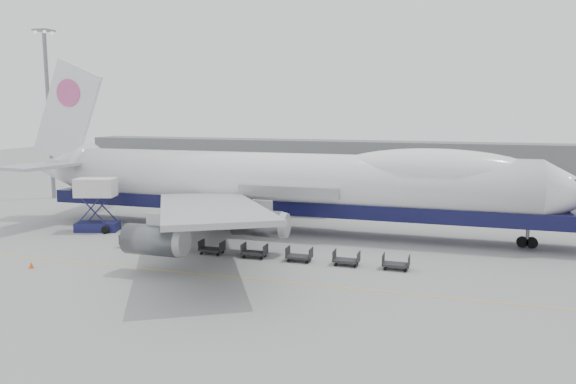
% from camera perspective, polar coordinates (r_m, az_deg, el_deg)
% --- Properties ---
extents(ground, '(260.00, 260.00, 0.00)m').
position_cam_1_polar(ground, '(52.69, -3.84, -6.73)').
color(ground, gray).
rests_on(ground, ground).
extents(apron_line, '(60.00, 0.15, 0.01)m').
position_cam_1_polar(apron_line, '(47.36, -6.49, -8.52)').
color(apron_line, gold).
rests_on(apron_line, ground).
extents(hangar, '(110.00, 8.00, 7.00)m').
position_cam_1_polar(hangar, '(121.21, 3.72, 3.61)').
color(hangar, slate).
rests_on(hangar, ground).
extents(floodlight_mast, '(2.40, 2.40, 25.43)m').
position_cam_1_polar(floodlight_mast, '(93.54, -23.16, 8.11)').
color(floodlight_mast, slate).
rests_on(floodlight_mast, ground).
extents(airliner, '(67.00, 55.30, 19.98)m').
position_cam_1_polar(airliner, '(62.52, 0.64, 0.97)').
color(airliner, white).
rests_on(airliner, ground).
extents(catering_truck, '(5.13, 4.15, 6.03)m').
position_cam_1_polar(catering_truck, '(66.90, -18.89, -0.89)').
color(catering_truck, '#191B4D').
rests_on(catering_truck, ground).
extents(traffic_cone, '(0.41, 0.41, 0.60)m').
position_cam_1_polar(traffic_cone, '(54.18, -24.63, -6.76)').
color(traffic_cone, '#D6510B').
rests_on(traffic_cone, ground).
extents(dolly_0, '(2.30, 1.35, 1.30)m').
position_cam_1_polar(dolly_0, '(58.53, -15.52, -4.94)').
color(dolly_0, '#2D2D30').
rests_on(dolly_0, ground).
extents(dolly_1, '(2.30, 1.35, 1.30)m').
position_cam_1_polar(dolly_1, '(56.32, -11.78, -5.33)').
color(dolly_1, '#2D2D30').
rests_on(dolly_1, ground).
extents(dolly_2, '(2.30, 1.35, 1.30)m').
position_cam_1_polar(dolly_2, '(54.37, -7.74, -5.72)').
color(dolly_2, '#2D2D30').
rests_on(dolly_2, ground).
extents(dolly_3, '(2.30, 1.35, 1.30)m').
position_cam_1_polar(dolly_3, '(52.72, -3.42, -6.12)').
color(dolly_3, '#2D2D30').
rests_on(dolly_3, ground).
extents(dolly_4, '(2.30, 1.35, 1.30)m').
position_cam_1_polar(dolly_4, '(51.38, 1.15, -6.49)').
color(dolly_4, '#2D2D30').
rests_on(dolly_4, ground).
extents(dolly_5, '(2.30, 1.35, 1.30)m').
position_cam_1_polar(dolly_5, '(50.38, 5.95, -6.84)').
color(dolly_5, '#2D2D30').
rests_on(dolly_5, ground).
extents(dolly_6, '(2.30, 1.35, 1.30)m').
position_cam_1_polar(dolly_6, '(49.74, 10.91, -7.15)').
color(dolly_6, '#2D2D30').
rests_on(dolly_6, ground).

